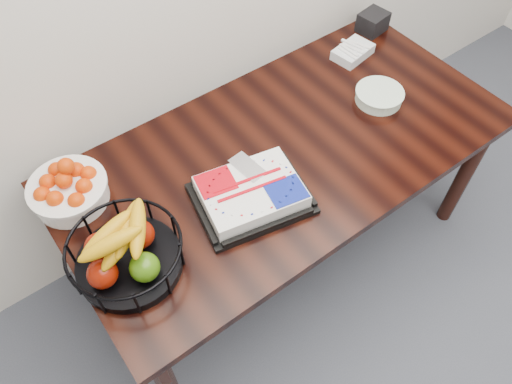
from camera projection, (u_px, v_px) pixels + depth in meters
table at (286, 162)px, 2.01m from camera, size 1.80×0.90×0.75m
cake_tray at (251, 194)px, 1.76m from camera, size 0.45×0.38×0.08m
tangerine_bowl at (67, 187)px, 1.73m from camera, size 0.28×0.28×0.18m
fruit_basket at (126, 253)px, 1.57m from camera, size 0.37×0.37×0.20m
plate_stack at (379, 96)px, 2.08m from camera, size 0.20×0.20×0.05m
fork_bag at (353, 51)px, 2.26m from camera, size 0.20×0.15×0.05m
napkin_box at (373, 22)px, 2.36m from camera, size 0.14×0.13×0.09m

